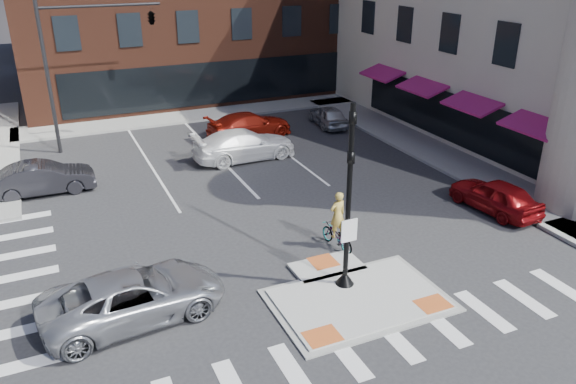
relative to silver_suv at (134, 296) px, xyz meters
name	(u,v)px	position (x,y,z in m)	size (l,w,h in m)	color
ground	(351,293)	(6.47, -1.50, -0.75)	(120.00, 120.00, 0.00)	#28282B
refuge_island	(355,296)	(6.47, -1.76, -0.70)	(5.40, 4.65, 0.13)	gray
sidewalk_e	(432,150)	(17.27, 8.50, -0.67)	(3.00, 24.00, 0.15)	gray
sidewalk_n	(224,111)	(9.47, 20.50, -0.67)	(26.00, 3.00, 0.15)	gray
building_far_left	(66,1)	(2.47, 50.50, 4.25)	(10.00, 12.00, 10.00)	slate
signal_pole	(348,222)	(6.47, -1.10, 1.61)	(0.60, 0.60, 5.98)	black
mast_arm_signal	(124,29)	(2.99, 16.50, 5.46)	(6.10, 2.24, 8.00)	black
silver_suv	(134,296)	(0.00, 0.00, 0.00)	(2.48, 5.37, 1.49)	#ACADB3
red_sedan	(495,195)	(14.97, 1.37, -0.06)	(1.62, 4.04, 1.38)	maroon
white_pickup	(244,145)	(7.65, 11.50, 0.03)	(2.18, 5.36, 1.55)	white
bg_car_dark	(43,178)	(-2.03, 10.99, -0.03)	(1.52, 4.37, 1.44)	#26252A
bg_car_silver	(328,116)	(14.37, 14.96, -0.11)	(1.51, 3.74, 1.28)	#B9BCC1
bg_car_red	(250,125)	(9.16, 14.79, -0.02)	(2.04, 5.02, 1.46)	maroon
cyclist	(337,229)	(7.48, 1.30, 0.00)	(0.85, 1.81, 2.20)	#3F3F44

